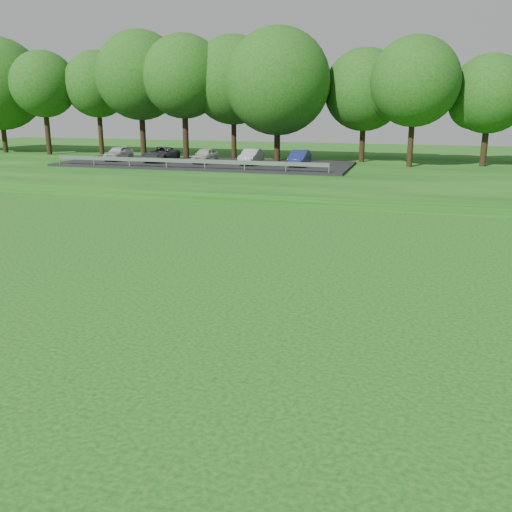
# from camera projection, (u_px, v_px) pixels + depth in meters

# --- Properties ---
(parking_lot) EXTENTS (24.00, 9.00, 1.38)m
(parking_lot) POSITION_uv_depth(u_px,v_px,m) (201.00, 160.00, 47.20)
(parking_lot) COLOR black
(parking_lot) RESTS_ON berm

